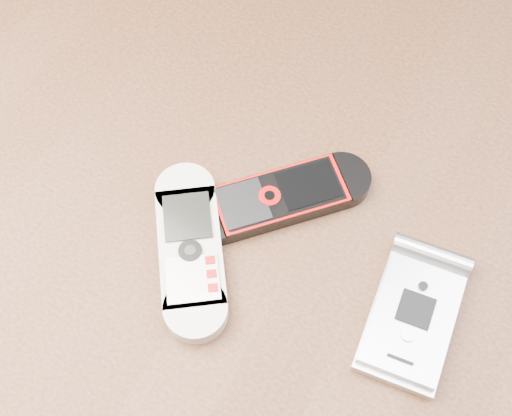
{
  "coord_description": "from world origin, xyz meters",
  "views": [
    {
      "loc": [
        0.13,
        -0.21,
        1.23
      ],
      "look_at": [
        0.01,
        0.0,
        0.76
      ],
      "focal_mm": 50.0,
      "sensor_mm": 36.0,
      "label": 1
    }
  ],
  "objects_px": {
    "motorola_razr": "(413,317)",
    "nokia_white": "(190,249)",
    "table": "(251,266)",
    "nokia_black_red": "(280,197)"
  },
  "relations": [
    {
      "from": "nokia_white",
      "to": "motorola_razr",
      "type": "height_order",
      "value": "motorola_razr"
    },
    {
      "from": "nokia_white",
      "to": "nokia_black_red",
      "type": "xyz_separation_m",
      "value": [
        0.04,
        0.07,
        -0.0
      ]
    },
    {
      "from": "table",
      "to": "nokia_black_red",
      "type": "distance_m",
      "value": 0.12
    },
    {
      "from": "nokia_black_red",
      "to": "motorola_razr",
      "type": "distance_m",
      "value": 0.13
    },
    {
      "from": "table",
      "to": "nokia_black_red",
      "type": "xyz_separation_m",
      "value": [
        0.02,
        0.02,
        0.11
      ]
    },
    {
      "from": "table",
      "to": "motorola_razr",
      "type": "distance_m",
      "value": 0.18
    },
    {
      "from": "table",
      "to": "nokia_black_red",
      "type": "relative_size",
      "value": 8.33
    },
    {
      "from": "nokia_white",
      "to": "motorola_razr",
      "type": "xyz_separation_m",
      "value": [
        0.16,
        0.03,
        0.0
      ]
    },
    {
      "from": "motorola_razr",
      "to": "nokia_white",
      "type": "bearing_deg",
      "value": -176.54
    },
    {
      "from": "nokia_white",
      "to": "nokia_black_red",
      "type": "distance_m",
      "value": 0.08
    }
  ]
}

